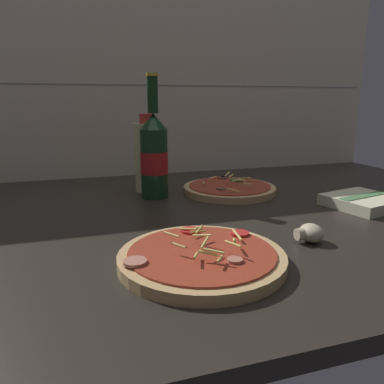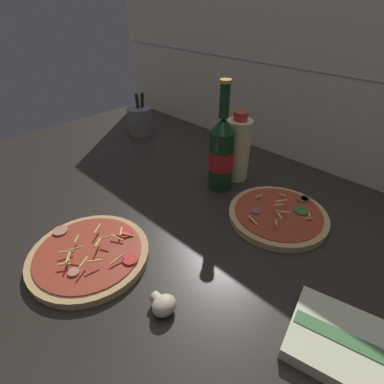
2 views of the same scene
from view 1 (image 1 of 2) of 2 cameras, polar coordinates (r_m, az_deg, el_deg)
The scene contains 8 objects.
counter_slab at distance 77.96cm, azimuth -0.96°, elevation -4.35°, with size 160.00×90.00×2.50cm.
tile_backsplash at distance 118.45cm, azimuth -7.56°, elevation 15.88°, with size 160.00×1.13×60.00cm.
pizza_near at distance 54.96cm, azimuth 1.48°, elevation -9.91°, with size 24.31×24.31×4.57cm.
pizza_far at distance 96.33cm, azimuth 5.73°, elevation 0.50°, with size 23.49×23.49×5.13cm.
beer_bottle at distance 89.83cm, azimuth -5.80°, elevation 5.71°, with size 6.55×6.55×29.09cm.
oil_bottle at distance 97.14cm, azimuth -6.72°, elevation 5.46°, with size 6.88×6.88×19.73cm.
mushroom_left at distance 65.63cm, azimuth 17.54°, elevation -5.98°, with size 4.70×4.48×3.13cm.
dish_towel at distance 91.28cm, azimuth 24.64°, elevation -1.31°, with size 16.93×16.25×2.56cm.
Camera 1 is at (-21.04, -70.99, 25.65)cm, focal length 35.00 mm.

